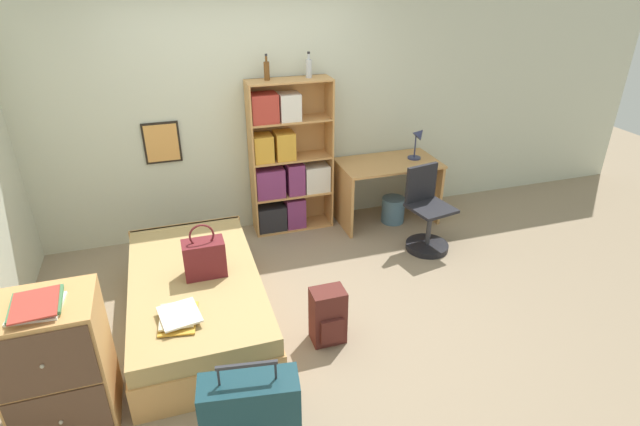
{
  "coord_description": "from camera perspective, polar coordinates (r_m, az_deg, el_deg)",
  "views": [
    {
      "loc": [
        -0.78,
        -3.48,
        2.71
      ],
      "look_at": [
        0.39,
        0.19,
        0.75
      ],
      "focal_mm": 28.0,
      "sensor_mm": 36.0,
      "label": 1
    }
  ],
  "objects": [
    {
      "name": "magazine_pile_on_dresser",
      "position": [
        3.31,
        -29.71,
        -9.13
      ],
      "size": [
        0.3,
        0.34,
        0.05
      ],
      "color": "silver",
      "rests_on": "dresser"
    },
    {
      "name": "desk_lamp",
      "position": [
        5.68,
        11.21,
        8.41
      ],
      "size": [
        0.2,
        0.15,
        0.37
      ],
      "color": "navy",
      "rests_on": "desk"
    },
    {
      "name": "backpack",
      "position": [
        3.97,
        0.93,
        -11.71
      ],
      "size": [
        0.26,
        0.22,
        0.47
      ],
      "color": "#56231E",
      "rests_on": "ground_plane"
    },
    {
      "name": "bottle_brown",
      "position": [
        5.18,
        -1.29,
        16.26
      ],
      "size": [
        0.06,
        0.06,
        0.25
      ],
      "color": "#B7BCC1",
      "rests_on": "bookcase"
    },
    {
      "name": "book_stack_on_bed",
      "position": [
        3.72,
        -15.87,
        -11.29
      ],
      "size": [
        0.32,
        0.39,
        0.06
      ],
      "color": "gold",
      "rests_on": "bed"
    },
    {
      "name": "dresser",
      "position": [
        3.62,
        -27.76,
        -15.12
      ],
      "size": [
        0.59,
        0.51,
        0.93
      ],
      "color": "tan",
      "rests_on": "ground_plane"
    },
    {
      "name": "ground_plane",
      "position": [
        4.48,
        -4.06,
        -10.34
      ],
      "size": [
        14.0,
        14.0,
        0.0
      ],
      "primitive_type": "plane",
      "color": "gray"
    },
    {
      "name": "desk_chair",
      "position": [
        5.27,
        12.07,
        -1.08
      ],
      "size": [
        0.47,
        0.47,
        0.87
      ],
      "color": "black",
      "rests_on": "ground_plane"
    },
    {
      "name": "handbag",
      "position": [
        4.07,
        -13.08,
        -5.01
      ],
      "size": [
        0.33,
        0.18,
        0.46
      ],
      "color": "maroon",
      "rests_on": "bed"
    },
    {
      "name": "bottle_green",
      "position": [
        5.08,
        -6.11,
        15.92
      ],
      "size": [
        0.06,
        0.06,
        0.25
      ],
      "color": "brown",
      "rests_on": "bookcase"
    },
    {
      "name": "suitcase",
      "position": [
        3.16,
        -7.82,
        -22.62
      ],
      "size": [
        0.59,
        0.3,
        0.77
      ],
      "color": "#143842",
      "rests_on": "ground_plane"
    },
    {
      "name": "bed",
      "position": [
        4.3,
        -13.88,
        -9.39
      ],
      "size": [
        1.04,
        1.91,
        0.45
      ],
      "color": "tan",
      "rests_on": "ground_plane"
    },
    {
      "name": "bookcase",
      "position": [
        5.37,
        -4.05,
        5.43
      ],
      "size": [
        0.87,
        0.29,
        1.65
      ],
      "color": "tan",
      "rests_on": "ground_plane"
    },
    {
      "name": "waste_bin",
      "position": [
        5.79,
        8.34,
        0.37
      ],
      "size": [
        0.26,
        0.26,
        0.29
      ],
      "color": "slate",
      "rests_on": "ground_plane"
    },
    {
      "name": "desk",
      "position": [
        5.67,
        7.73,
        3.7
      ],
      "size": [
        1.1,
        0.64,
        0.72
      ],
      "color": "tan",
      "rests_on": "ground_plane"
    },
    {
      "name": "wall_back",
      "position": [
        5.31,
        -8.76,
        11.22
      ],
      "size": [
        10.0,
        0.09,
        2.6
      ],
      "color": "beige",
      "rests_on": "ground_plane"
    }
  ]
}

